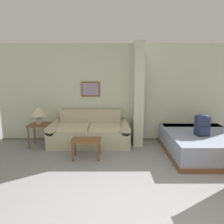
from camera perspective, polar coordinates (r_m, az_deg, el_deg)
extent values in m
cube|color=beige|center=(5.95, 5.17, 4.91)|extent=(7.17, 0.12, 2.60)
cube|color=slate|center=(6.13, 5.04, -7.05)|extent=(7.17, 0.02, 0.06)
cube|color=brown|center=(5.86, -5.77, 5.96)|extent=(0.50, 0.02, 0.39)
cube|color=gray|center=(5.85, -5.79, 5.95)|extent=(0.43, 0.01, 0.32)
cube|color=beige|center=(5.61, 6.66, 4.55)|extent=(0.24, 0.57, 2.60)
cube|color=#B7AD8E|center=(5.65, -5.99, -6.55)|extent=(1.59, 0.84, 0.45)
cube|color=#B7AD8E|center=(5.85, -5.75, -1.49)|extent=(1.59, 0.20, 0.44)
cube|color=#B7AD8E|center=(5.81, -14.97, -6.37)|extent=(0.22, 0.84, 0.45)
cylinder|color=#B7AD8E|center=(5.74, -15.10, -3.77)|extent=(0.24, 0.84, 0.24)
cube|color=#B7AD8E|center=(5.63, 3.30, -6.57)|extent=(0.22, 0.84, 0.45)
cylinder|color=#B7AD8E|center=(5.56, 3.33, -3.88)|extent=(0.24, 0.84, 0.24)
cube|color=beige|center=(5.58, -10.17, -3.95)|extent=(0.78, 0.60, 0.10)
cube|color=beige|center=(5.50, -1.95, -4.01)|extent=(0.78, 0.60, 0.10)
cube|color=brown|center=(4.79, -6.86, -7.29)|extent=(0.63, 0.41, 0.04)
cylinder|color=brown|center=(4.75, -10.37, -10.34)|extent=(0.04, 0.04, 0.40)
cylinder|color=brown|center=(4.69, -3.66, -10.48)|extent=(0.04, 0.04, 0.40)
cylinder|color=brown|center=(5.05, -9.71, -9.02)|extent=(0.04, 0.04, 0.40)
cylinder|color=brown|center=(4.99, -3.43, -9.13)|extent=(0.04, 0.04, 0.40)
cube|color=brown|center=(5.78, -18.59, -3.14)|extent=(0.49, 0.49, 0.04)
cylinder|color=brown|center=(5.74, -21.12, -6.44)|extent=(0.04, 0.04, 0.55)
cylinder|color=brown|center=(5.60, -17.02, -6.59)|extent=(0.04, 0.04, 0.55)
cylinder|color=brown|center=(6.12, -19.71, -5.30)|extent=(0.04, 0.04, 0.55)
cylinder|color=brown|center=(5.99, -15.85, -5.41)|extent=(0.04, 0.04, 0.55)
cylinder|color=tan|center=(5.77, -18.64, -2.28)|extent=(0.15, 0.15, 0.14)
cylinder|color=tan|center=(5.74, -18.70, -1.26)|extent=(0.02, 0.02, 0.07)
cone|color=beige|center=(5.72, -18.79, 0.19)|extent=(0.37, 0.37, 0.23)
cube|color=brown|center=(5.52, 22.38, -9.63)|extent=(1.66, 1.99, 0.10)
cube|color=#8993A8|center=(5.44, 22.57, -7.15)|extent=(1.62, 1.95, 0.40)
cube|color=white|center=(6.08, 19.96, -3.69)|extent=(1.50, 0.36, 0.10)
cube|color=#232D4C|center=(5.16, 22.33, -3.35)|extent=(0.27, 0.22, 0.42)
cube|color=#232D4C|center=(5.07, 22.80, -4.61)|extent=(0.20, 0.03, 0.19)
ellipsoid|color=#232D4C|center=(5.11, 22.49, -1.05)|extent=(0.26, 0.21, 0.10)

